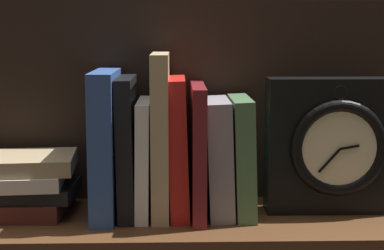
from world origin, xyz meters
TOP-DOWN VIEW (x-y plane):
  - ground_plane at (0.00, 0.00)cm, footprint 85.89×22.21cm
  - back_panel at (0.00, 10.51)cm, footprint 85.89×1.20cm
  - book_blue_modern at (-11.22, 1.73)cm, footprint 3.74×15.51cm
  - book_black_skeptic at (-7.88, 1.73)cm, footprint 2.75×13.27cm
  - book_white_catcher at (-5.32, 1.73)cm, footprint 2.36×13.01cm
  - book_tan_shortstories at (-2.68, 1.73)cm, footprint 2.75×13.52cm
  - book_red_requiem at (0.38, 1.73)cm, footprint 3.57×12.51cm
  - book_maroon_dawkins at (3.16, 1.73)cm, footprint 2.07×16.35cm
  - book_gray_chess at (6.38, 1.73)cm, footprint 4.50×12.33cm
  - book_green_romantic at (10.06, 1.73)cm, footprint 3.69×12.79cm
  - framed_clock at (24.79, 1.88)cm, footprint 21.45×6.45cm
  - book_stack_side at (-25.04, 2.22)cm, footprint 18.13×14.38cm

SIDE VIEW (x-z plane):
  - ground_plane at x=0.00cm, z-range -2.50..0.00cm
  - book_stack_side at x=-25.04cm, z-range 0.06..9.58cm
  - book_white_catcher at x=-5.32cm, z-range -0.02..18.12cm
  - book_gray_chess at x=6.38cm, z-range -0.07..18.25cm
  - book_green_romantic at x=10.06cm, z-range -0.05..18.52cm
  - book_maroon_dawkins at x=3.16cm, z-range 0.00..20.50cm
  - framed_clock at x=24.79cm, z-range 0.03..21.48cm
  - book_red_requiem at x=0.38cm, z-range -0.04..21.58cm
  - book_black_skeptic at x=-7.88cm, z-range -0.01..21.69cm
  - book_blue_modern at x=-11.22cm, z-range -0.01..22.68cm
  - book_tan_shortstories at x=-2.68cm, z-range -0.01..25.32cm
  - back_panel at x=0.00cm, z-range 0.00..33.76cm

